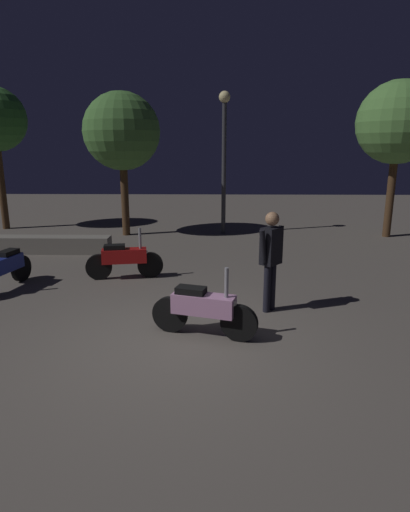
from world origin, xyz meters
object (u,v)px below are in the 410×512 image
object	(u,v)px
motorcycle_blue_parked_right	(3,268)
streetlamp_near	(224,144)
motorcycle_red_parked_left	(124,259)
person_rider_beside	(271,253)
motorcycle_pink_foreground	(203,309)

from	to	relation	value
motorcycle_blue_parked_right	streetlamp_near	world-z (taller)	streetlamp_near
motorcycle_red_parked_left	motorcycle_blue_parked_right	bearing A→B (deg)	-171.41
motorcycle_blue_parked_right	streetlamp_near	xyz separation A→B (m)	(4.53, 5.81, 2.43)
person_rider_beside	motorcycle_red_parked_left	bearing A→B (deg)	9.24
motorcycle_red_parked_left	streetlamp_near	bearing A→B (deg)	56.09
motorcycle_blue_parked_right	motorcycle_red_parked_left	bearing A→B (deg)	120.68
motorcycle_pink_foreground	motorcycle_blue_parked_right	distance (m)	4.59
motorcycle_pink_foreground	motorcycle_blue_parked_right	bearing A→B (deg)	169.06
motorcycle_pink_foreground	motorcycle_blue_parked_right	size ratio (longest dim) A/B	0.98
motorcycle_pink_foreground	person_rider_beside	distance (m)	1.67
motorcycle_pink_foreground	streetlamp_near	size ratio (longest dim) A/B	0.36
motorcycle_red_parked_left	motorcycle_pink_foreground	bearing A→B (deg)	-68.26
person_rider_beside	motorcycle_pink_foreground	bearing A→B (deg)	84.77
motorcycle_blue_parked_right	person_rider_beside	world-z (taller)	person_rider_beside
motorcycle_blue_parked_right	streetlamp_near	bearing A→B (deg)	154.25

